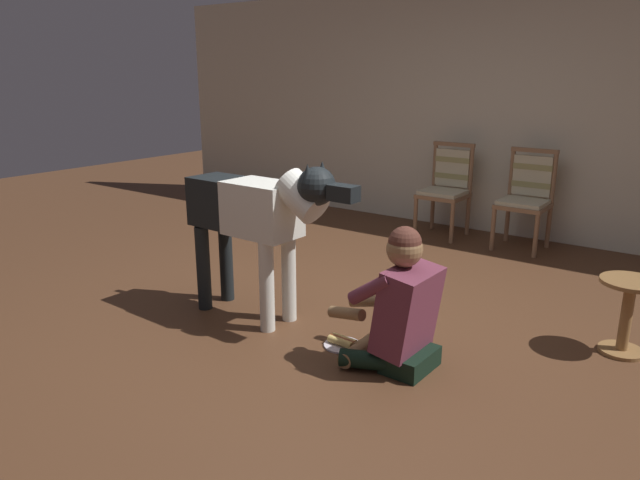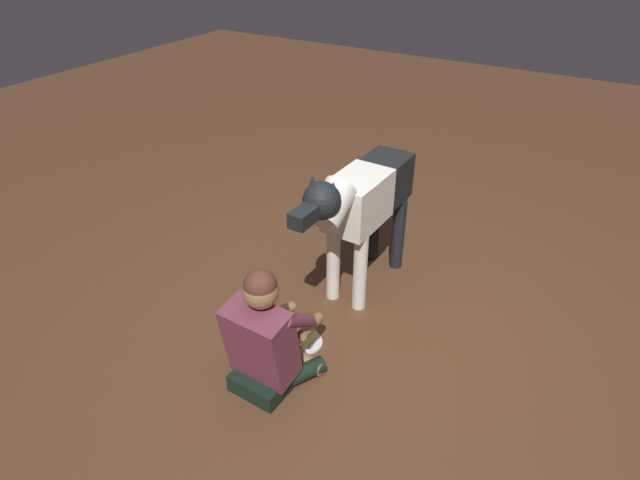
% 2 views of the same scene
% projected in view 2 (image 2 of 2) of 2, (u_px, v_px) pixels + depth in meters
% --- Properties ---
extents(ground_plane, '(15.41, 15.41, 0.00)m').
position_uv_depth(ground_plane, '(355.00, 327.00, 3.82)').
color(ground_plane, '#50311E').
extents(person_sitting_on_floor, '(0.65, 0.58, 0.87)m').
position_uv_depth(person_sitting_on_floor, '(266.00, 339.00, 3.20)').
color(person_sitting_on_floor, black).
rests_on(person_sitting_on_floor, ground).
extents(large_dog, '(1.55, 0.35, 1.17)m').
position_uv_depth(large_dog, '(361.00, 203.00, 3.79)').
color(large_dog, silver).
rests_on(large_dog, ground).
extents(hot_dog_on_plate, '(0.24, 0.24, 0.06)m').
position_uv_depth(hot_dog_on_plate, '(305.00, 340.00, 3.67)').
color(hot_dog_on_plate, silver).
rests_on(hot_dog_on_plate, ground).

